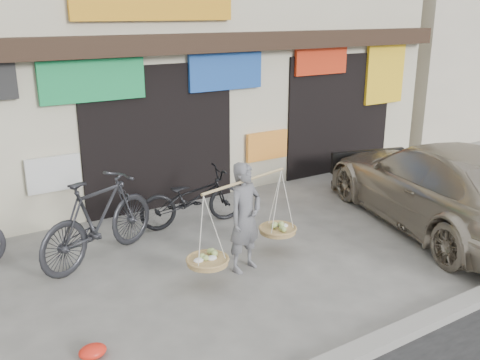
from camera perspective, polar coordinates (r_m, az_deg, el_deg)
ground at (r=7.69m, az=3.03°, el=-10.41°), size 70.00×70.00×0.00m
kerb at (r=6.39m, az=14.02°, el=-16.74°), size 70.00×0.25×0.12m
shophouse_block at (r=12.56m, az=-14.75°, el=16.29°), size 14.00×6.32×7.00m
neighbor_east at (r=21.51m, az=22.58°, el=15.19°), size 12.00×7.00×6.40m
street_vendor at (r=7.64m, az=0.54°, el=-4.47°), size 2.00×0.92×1.61m
bike_1 at (r=8.23m, az=-14.82°, el=-4.03°), size 2.25×1.47×1.31m
bike_2 at (r=9.36m, az=-5.11°, el=-1.90°), size 1.97×0.94×1.00m
suv at (r=9.82m, az=20.61°, el=-0.53°), size 3.40×5.52×1.49m
red_bag at (r=6.31m, az=-15.45°, el=-17.21°), size 0.31×0.25×0.14m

